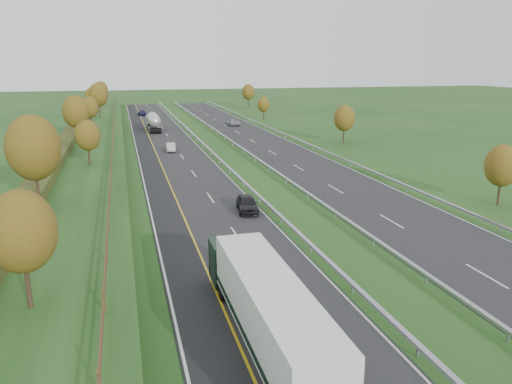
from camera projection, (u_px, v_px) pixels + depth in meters
ground at (232, 160)px, 71.89m from camera, size 400.00×400.00×0.00m
near_carriageway at (173, 156)px, 74.54m from camera, size 10.50×200.00×0.04m
far_carriageway at (278, 151)px, 78.70m from camera, size 10.50×200.00×0.04m
hard_shoulder at (147, 157)px, 73.59m from camera, size 3.00×200.00×0.04m
lane_markings at (215, 154)px, 76.03m from camera, size 26.75×200.00×0.01m
embankment_left at (81, 154)px, 71.01m from camera, size 12.00×200.00×2.00m
hedge_left at (65, 143)px, 70.12m from camera, size 2.20×180.00×1.10m
fence_left at (113, 141)px, 71.33m from camera, size 0.12×189.06×1.20m
median_barrier_near at (210, 150)px, 75.83m from camera, size 0.32×200.00×0.71m
median_barrier_far at (243, 149)px, 77.12m from camera, size 0.32×200.00×0.71m
outer_barrier_far at (313, 146)px, 80.02m from camera, size 0.32×200.00×0.71m
trees_left at (78, 118)px, 66.60m from camera, size 6.64×164.30×7.66m
trees_far at (296, 107)px, 108.30m from camera, size 8.45×118.60×7.12m
box_lorry at (264, 306)px, 23.72m from camera, size 2.58×16.28×4.06m
road_tanker at (154, 121)px, 102.43m from camera, size 2.40×11.22×3.46m
car_dark_near at (247, 203)px, 46.59m from camera, size 2.37×4.69×1.53m
car_silver_mid at (171, 147)px, 78.45m from camera, size 1.66×4.02×1.29m
car_small_far at (142, 113)px, 131.63m from camera, size 2.30×4.57×1.27m
car_oncoming at (233, 122)px, 110.77m from camera, size 2.71×4.92×1.31m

